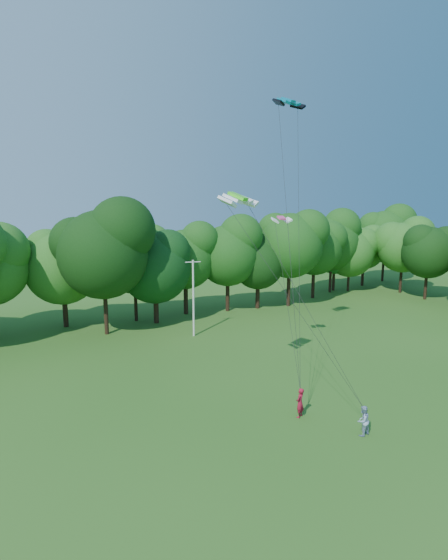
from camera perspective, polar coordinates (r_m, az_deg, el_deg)
ground at (r=23.10m, az=22.68°, el=-26.35°), size 160.00×160.00×0.00m
utility_pole at (r=44.13m, az=-4.02°, el=-2.27°), size 1.54×0.48×7.84m
kite_flyer_left at (r=29.07m, az=9.89°, el=-15.51°), size 0.83×0.72×1.92m
kite_flyer_right at (r=27.93m, az=17.69°, el=-17.11°), size 0.92×0.74×1.81m
kite_teal at (r=36.93m, az=8.41°, el=22.25°), size 2.73×1.41×0.58m
kite_green at (r=28.56m, az=1.83°, el=10.89°), size 3.19×2.27×0.61m
kite_pink at (r=36.01m, az=7.50°, el=8.06°), size 1.81×1.27×0.33m
tree_back_center at (r=48.86m, az=-9.06°, el=3.42°), size 8.70×8.70×12.66m
tree_back_east at (r=69.10m, az=14.28°, el=3.97°), size 7.15×7.15×10.40m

